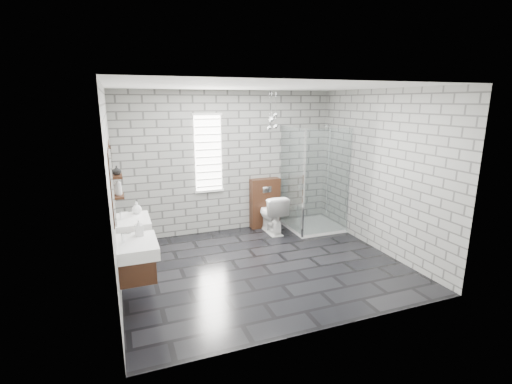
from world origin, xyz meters
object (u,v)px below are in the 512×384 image
vanity_right (130,225)px  shower_enclosure (312,206)px  toilet (272,214)px  vanity_left (134,249)px  cistern_panel (265,203)px

vanity_right → shower_enclosure: (3.41, 0.74, -0.25)m
toilet → vanity_left: bearing=35.2°
vanity_left → shower_enclosure: 3.81m
vanity_right → toilet: bearing=19.0°
vanity_left → cistern_panel: bearing=40.1°
cistern_panel → shower_enclosure: (0.78, -0.52, 0.00)m
vanity_left → vanity_right: bearing=90.0°
vanity_left → cistern_panel: (2.62, 2.21, -0.26)m
vanity_right → shower_enclosure: shower_enclosure is taller
vanity_right → cistern_panel: size_ratio=1.57×
cistern_panel → vanity_right: bearing=-154.4°
vanity_right → cistern_panel: 2.92m
cistern_panel → toilet: size_ratio=1.32×
toilet → shower_enclosure: bearing=168.0°
cistern_panel → toilet: 0.37m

